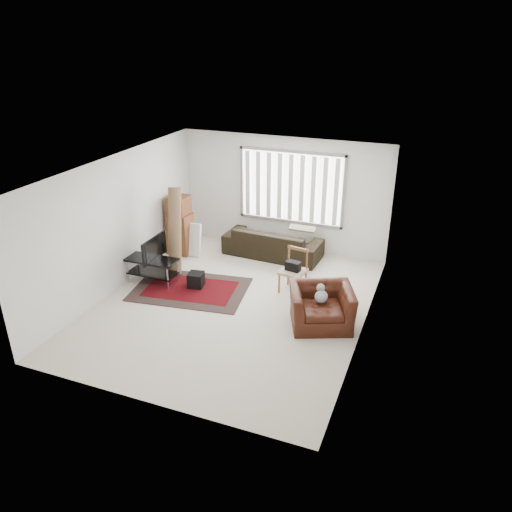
{
  "coord_description": "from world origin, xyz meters",
  "views": [
    {
      "loc": [
        3.47,
        -7.69,
        4.92
      ],
      "look_at": [
        0.43,
        0.14,
        1.05
      ],
      "focal_mm": 35.0,
      "sensor_mm": 36.0,
      "label": 1
    }
  ],
  "objects": [
    {
      "name": "room",
      "position": [
        0.03,
        0.51,
        1.76
      ],
      "size": [
        6.0,
        6.02,
        2.71
      ],
      "color": "beige",
      "rests_on": "ground"
    },
    {
      "name": "persian_rug",
      "position": [
        -1.06,
        0.23,
        0.01
      ],
      "size": [
        2.48,
        1.83,
        0.02
      ],
      "color": "black",
      "rests_on": "ground"
    },
    {
      "name": "tv_stand",
      "position": [
        -1.95,
        0.26,
        0.39
      ],
      "size": [
        1.07,
        0.48,
        0.54
      ],
      "color": "black",
      "rests_on": "ground"
    },
    {
      "name": "tv",
      "position": [
        -1.95,
        0.26,
        0.79
      ],
      "size": [
        0.11,
        0.87,
        0.5
      ],
      "primitive_type": "imported",
      "rotation": [
        0.0,
        0.0,
        1.57
      ],
      "color": "black",
      "rests_on": "tv_stand"
    },
    {
      "name": "subwoofer",
      "position": [
        -1.0,
        0.38,
        0.17
      ],
      "size": [
        0.35,
        0.35,
        0.3
      ],
      "primitive_type": "cube",
      "rotation": [
        0.0,
        0.0,
        0.17
      ],
      "color": "black",
      "rests_on": "persian_rug"
    },
    {
      "name": "moving_boxes",
      "position": [
        -2.15,
        1.84,
        0.65
      ],
      "size": [
        0.58,
        0.53,
        1.39
      ],
      "color": "brown",
      "rests_on": "ground"
    },
    {
      "name": "white_flatpack",
      "position": [
        -1.92,
        1.79,
        0.39
      ],
      "size": [
        0.62,
        0.26,
        0.79
      ],
      "primitive_type": "cube",
      "rotation": [
        -0.2,
        0.0,
        0.03
      ],
      "color": "silver",
      "rests_on": "ground"
    },
    {
      "name": "rolled_rug",
      "position": [
        -1.75,
        0.93,
        0.94
      ],
      "size": [
        0.46,
        0.77,
        1.88
      ],
      "primitive_type": "cylinder",
      "rotation": [
        -0.24,
        0.0,
        0.27
      ],
      "color": "brown",
      "rests_on": "ground"
    },
    {
      "name": "sofa",
      "position": [
        -0.05,
        2.45,
        0.44
      ],
      "size": [
        2.32,
        1.1,
        0.87
      ],
      "primitive_type": "imported",
      "rotation": [
        0.0,
        0.0,
        3.09
      ],
      "color": "black",
      "rests_on": "ground"
    },
    {
      "name": "side_chair",
      "position": [
        0.92,
        0.96,
        0.49
      ],
      "size": [
        0.55,
        0.55,
        0.89
      ],
      "rotation": [
        0.0,
        0.0,
        -0.16
      ],
      "color": "tan",
      "rests_on": "ground"
    },
    {
      "name": "armchair",
      "position": [
        1.76,
        -0.06,
        0.41
      ],
      "size": [
        1.39,
        1.32,
        0.82
      ],
      "rotation": [
        0.0,
        0.0,
        0.39
      ],
      "color": "#3B160C",
      "rests_on": "ground"
    }
  ]
}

